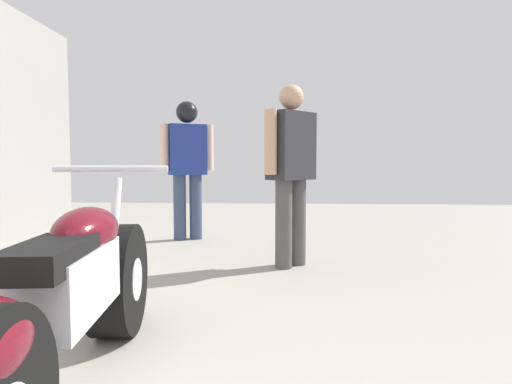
# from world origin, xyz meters

# --- Properties ---
(ground_plane) EXTENTS (15.02, 15.02, 0.00)m
(ground_plane) POSITION_xyz_m (0.00, 3.02, 0.00)
(ground_plane) COLOR #9E998E
(motorcycle_maroon_cruiser) EXTENTS (0.60, 2.03, 0.95)m
(motorcycle_maroon_cruiser) POSITION_xyz_m (-0.80, 1.71, 0.39)
(motorcycle_maroon_cruiser) COLOR black
(motorcycle_maroon_cruiser) RESTS_ON ground_plane
(mechanic_in_blue) EXTENTS (0.52, 0.57, 1.67)m
(mechanic_in_blue) POSITION_xyz_m (0.11, 4.13, 0.95)
(mechanic_in_blue) COLOR #4C4C4C
(mechanic_in_blue) RESTS_ON ground_plane
(mechanic_with_helmet) EXTENTS (0.66, 0.41, 1.73)m
(mechanic_with_helmet) POSITION_xyz_m (-1.16, 5.50, 1.04)
(mechanic_with_helmet) COLOR #384766
(mechanic_with_helmet) RESTS_ON ground_plane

